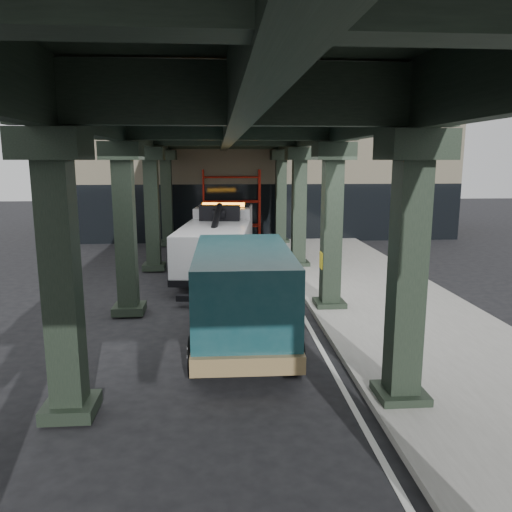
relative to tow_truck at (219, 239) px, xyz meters
name	(u,v)px	position (x,y,z in m)	size (l,w,h in m)	color
ground	(248,335)	(0.70, -7.52, -1.37)	(90.00, 90.00, 0.00)	black
sidewalk	(390,306)	(5.20, -5.52, -1.30)	(5.00, 40.00, 0.15)	gray
lane_stripe	(300,310)	(2.40, -5.52, -1.36)	(0.12, 38.00, 0.01)	silver
viaduct	(229,125)	(0.30, -5.52, 4.09)	(7.40, 32.00, 6.40)	black
building	(260,168)	(2.70, 12.48, 2.63)	(22.00, 10.00, 8.00)	#C6B793
scaffolding	(232,205)	(0.70, 7.12, 0.74)	(3.08, 0.88, 4.00)	#B21A0E
tow_truck	(219,239)	(0.00, 0.00, 0.00)	(3.29, 8.77, 2.81)	black
towed_van	(242,292)	(0.53, -8.10, -0.06)	(2.50, 6.06, 2.45)	#123C42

